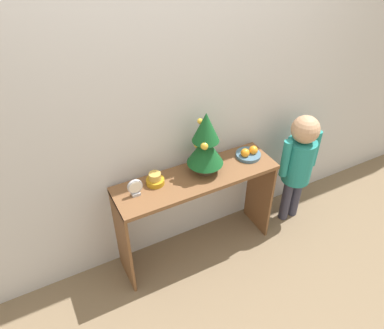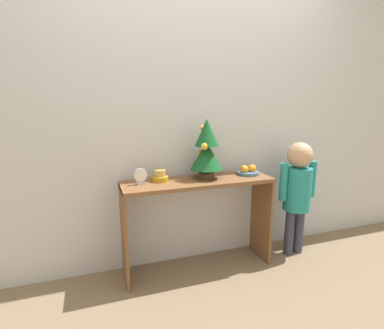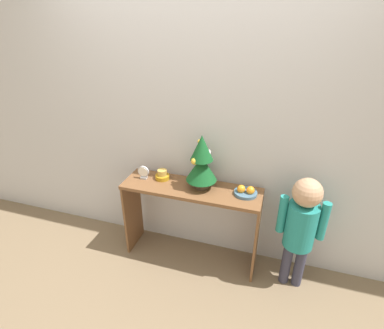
{
  "view_description": "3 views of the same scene",
  "coord_description": "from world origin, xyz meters",
  "views": [
    {
      "loc": [
        -0.96,
        -1.6,
        2.39
      ],
      "look_at": [
        -0.05,
        0.16,
        0.88
      ],
      "focal_mm": 35.0,
      "sensor_mm": 36.0,
      "label": 1
    },
    {
      "loc": [
        -0.78,
        -1.93,
        1.35
      ],
      "look_at": [
        -0.05,
        0.18,
        0.87
      ],
      "focal_mm": 28.0,
      "sensor_mm": 36.0,
      "label": 2
    },
    {
      "loc": [
        0.66,
        -1.87,
        2.06
      ],
      "look_at": [
        0.01,
        0.15,
        0.98
      ],
      "focal_mm": 28.0,
      "sensor_mm": 36.0,
      "label": 3
    }
  ],
  "objects": [
    {
      "name": "singing_bowl",
      "position": [
        -0.29,
        0.23,
        0.78
      ],
      "size": [
        0.12,
        0.12,
        0.09
      ],
      "color": "#B78419",
      "rests_on": "console_table"
    },
    {
      "name": "desk_clock",
      "position": [
        -0.44,
        0.19,
        0.81
      ],
      "size": [
        0.1,
        0.04,
        0.12
      ],
      "color": "#B2B2B7",
      "rests_on": "console_table"
    },
    {
      "name": "fruit_bowl",
      "position": [
        0.45,
        0.2,
        0.78
      ],
      "size": [
        0.19,
        0.19,
        0.08
      ],
      "color": "#476B84",
      "rests_on": "console_table"
    },
    {
      "name": "console_table",
      "position": [
        0.0,
        0.17,
        0.58
      ],
      "size": [
        1.18,
        0.34,
        0.75
      ],
      "color": "brown",
      "rests_on": "ground_plane"
    },
    {
      "name": "back_wall",
      "position": [
        0.0,
        0.39,
        1.25
      ],
      "size": [
        7.0,
        0.05,
        2.5
      ],
      "primitive_type": "cube",
      "color": "silver",
      "rests_on": "ground_plane"
    },
    {
      "name": "ground_plane",
      "position": [
        0.0,
        0.0,
        0.0
      ],
      "size": [
        12.0,
        12.0,
        0.0
      ],
      "primitive_type": "plane",
      "color": "#7A664C"
    },
    {
      "name": "mini_tree",
      "position": [
        0.08,
        0.2,
        0.98
      ],
      "size": [
        0.25,
        0.25,
        0.47
      ],
      "color": "#4C3828",
      "rests_on": "console_table"
    },
    {
      "name": "child_figure",
      "position": [
        0.9,
        0.12,
        0.63
      ],
      "size": [
        0.36,
        0.23,
        1.01
      ],
      "color": "#38384C",
      "rests_on": "ground_plane"
    }
  ]
}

